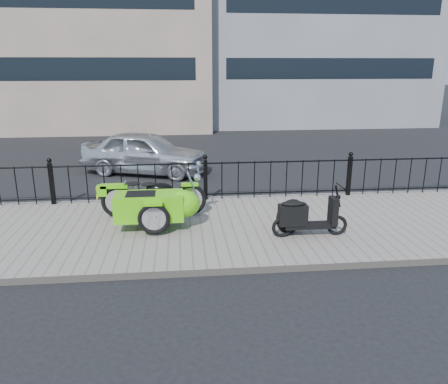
{
  "coord_description": "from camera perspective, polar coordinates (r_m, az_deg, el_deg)",
  "views": [
    {
      "loc": [
        -0.59,
        -8.61,
        3.21
      ],
      "look_at": [
        0.29,
        -0.1,
        0.7
      ],
      "focal_mm": 35.0,
      "sensor_mm": 36.0,
      "label": 1
    }
  ],
  "objects": [
    {
      "name": "sedan_car",
      "position": [
        13.44,
        -10.27,
        5.1
      ],
      "size": [
        4.08,
        2.69,
        1.29
      ],
      "primitive_type": "imported",
      "rotation": [
        0.0,
        0.0,
        1.23
      ],
      "color": "silver",
      "rests_on": "ground"
    },
    {
      "name": "motorcycle_sidecar",
      "position": [
        8.62,
        -8.5,
        -1.48
      ],
      "size": [
        2.28,
        1.48,
        0.98
      ],
      "color": "black",
      "rests_on": "sidewalk"
    },
    {
      "name": "iron_fence",
      "position": [
        10.27,
        -2.44,
        1.55
      ],
      "size": [
        14.11,
        0.11,
        1.08
      ],
      "color": "black",
      "rests_on": "sidewalk"
    },
    {
      "name": "scooter",
      "position": [
        8.2,
        10.54,
        -3.23
      ],
      "size": [
        1.44,
        0.42,
        0.97
      ],
      "color": "black",
      "rests_on": "sidewalk"
    },
    {
      "name": "ground",
      "position": [
        9.21,
        -1.89,
        -4.04
      ],
      "size": [
        120.0,
        120.0,
        0.0
      ],
      "primitive_type": "plane",
      "color": "black",
      "rests_on": "ground"
    },
    {
      "name": "sidewalk",
      "position": [
        8.72,
        -1.66,
        -4.81
      ],
      "size": [
        30.0,
        3.8,
        0.12
      ],
      "primitive_type": "cube",
      "color": "gray",
      "rests_on": "ground"
    },
    {
      "name": "curb",
      "position": [
        10.55,
        -2.45,
        -1.02
      ],
      "size": [
        30.0,
        0.1,
        0.12
      ],
      "primitive_type": "cube",
      "color": "gray",
      "rests_on": "ground"
    },
    {
      "name": "building_tan",
      "position": [
        25.35,
        -19.65,
        21.8
      ],
      "size": [
        14.0,
        8.01,
        12.0
      ],
      "color": "gray",
      "rests_on": "ground"
    },
    {
      "name": "spare_tire",
      "position": [
        8.32,
        8.71,
        -3.16
      ],
      "size": [
        0.65,
        0.38,
        0.68
      ],
      "primitive_type": "torus",
      "rotation": [
        1.57,
        0.0,
        0.44
      ],
      "color": "black",
      "rests_on": "sidewalk"
    }
  ]
}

